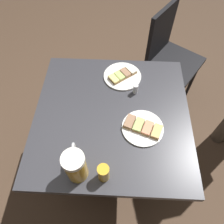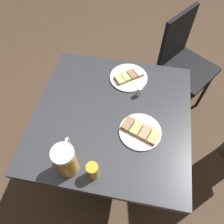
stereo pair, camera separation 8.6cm
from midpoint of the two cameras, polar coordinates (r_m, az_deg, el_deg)
The scene contains 8 objects.
ground_plane at distance 1.83m, azimuth 1.39°, elevation -14.05°, with size 6.00×6.00×0.00m, color #4C3828.
cafe_table at distance 1.26m, azimuth 1.97°, elevation -4.51°, with size 0.81×0.81×0.78m.
plate_near at distance 1.07m, azimuth 9.78°, elevation -5.13°, with size 0.21×0.21×0.03m.
plate_far at distance 1.28m, azimuth 6.37°, elevation 9.08°, with size 0.22×0.22×0.03m.
beer_mug at distance 0.93m, azimuth -9.45°, elevation -12.49°, with size 0.09×0.15×0.17m.
beer_glass_small at distance 0.94m, azimuth -2.41°, elevation -15.51°, with size 0.05×0.05×0.10m, color gold.
salt_shaker at distance 1.19m, azimuth 9.29°, elevation 5.20°, with size 0.03×0.03×0.06m, color silver.
cafe_chair at distance 1.84m, azimuth 19.43°, elevation 12.50°, with size 0.53×0.53×0.90m.
Camera 2 is at (-0.11, 0.60, 1.72)m, focal length 34.54 mm.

